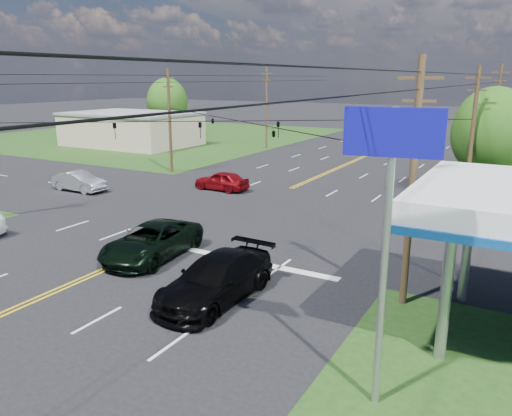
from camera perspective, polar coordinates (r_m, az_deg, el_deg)
The scene contains 18 objects.
ground at distance 33.62m, azimuth -1.84°, elevation -0.33°, with size 280.00×280.00×0.00m, color black.
grass_nw at distance 79.60m, azimuth -11.63°, elevation 8.11°, with size 46.00×48.00×0.03m, color #1A3C13.
stop_bar at distance 24.63m, azimuth -1.51°, elevation -6.02°, with size 10.00×0.50×0.02m, color silver.
retail_nw at distance 68.68m, azimuth -14.01°, elevation 8.65°, with size 16.00×11.00×4.00m, color tan.
pole_se at distance 19.52m, azimuth 17.42°, elevation 2.80°, with size 1.60×0.28×9.50m.
pole_nw at distance 47.51m, azimuth -9.84°, elevation 9.90°, with size 1.60×0.28×9.50m.
pole_ne at distance 37.15m, azimuth 23.47°, elevation 7.63°, with size 1.60×0.28×9.50m.
pole_left_far at distance 63.35m, azimuth 1.22°, elevation 11.48°, with size 1.60×0.28×10.00m.
pole_right_far at distance 56.00m, azimuth 25.74°, elevation 9.64°, with size 1.60×0.28×10.00m.
span_wire_signals at distance 32.59m, azimuth -1.93°, elevation 9.90°, with size 26.00×18.00×1.13m.
power_lines at distance 30.78m, azimuth -3.96°, elevation 14.45°, with size 26.04×100.00×0.64m.
tree_right_a at distance 40.05m, azimuth 25.38°, elevation 7.79°, with size 5.70×5.70×8.18m.
tree_far_l at distance 77.27m, azimuth -10.11°, elevation 11.86°, with size 6.08×6.08×8.72m.
pickup_dkgreen at distance 25.33m, azimuth -11.80°, elevation -3.73°, with size 2.79×6.06×1.68m, color black.
suv_black at distance 20.24m, azimuth -4.58°, elevation -8.09°, with size 2.49×6.13×1.78m, color black.
sedan_silver at distance 41.78m, azimuth -19.57°, elevation 2.89°, with size 1.65×4.72×1.56m, color #A4A4A8.
sedan_red at distance 39.80m, azimuth -3.97°, elevation 3.14°, with size 1.81×4.49×1.53m, color maroon.
polesign_se at distance 12.65m, azimuth 15.11°, elevation 3.47°, with size 2.37×0.59×8.04m.
Camera 1 is at (16.86, -15.76, 8.71)m, focal length 35.00 mm.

